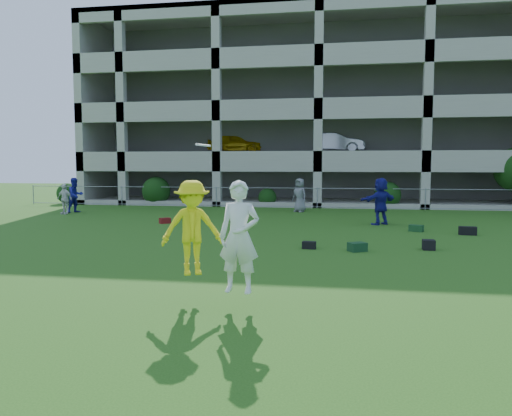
% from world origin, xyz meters
% --- Properties ---
extents(ground, '(100.00, 100.00, 0.00)m').
position_xyz_m(ground, '(0.00, 0.00, 0.00)').
color(ground, '#235114').
rests_on(ground, ground).
extents(bystander_a, '(1.01, 1.10, 1.83)m').
position_xyz_m(bystander_a, '(-12.44, 14.30, 0.91)').
color(bystander_a, navy).
rests_on(bystander_a, ground).
extents(bystander_b, '(0.96, 0.55, 1.55)m').
position_xyz_m(bystander_b, '(-12.57, 13.44, 0.77)').
color(bystander_b, silver).
rests_on(bystander_b, ground).
extents(bystander_c, '(1.04, 0.97, 1.79)m').
position_xyz_m(bystander_c, '(-0.83, 16.57, 0.90)').
color(bystander_c, slate).
rests_on(bystander_c, ground).
extents(bystander_d, '(1.78, 1.64, 1.99)m').
position_xyz_m(bystander_d, '(2.98, 11.58, 0.99)').
color(bystander_d, navy).
rests_on(bystander_d, ground).
extents(bag_black_b, '(0.42, 0.29, 0.22)m').
position_xyz_m(bag_black_b, '(0.39, 5.06, 0.11)').
color(bag_black_b, black).
rests_on(bag_black_b, ground).
extents(bag_green_c, '(0.61, 0.56, 0.26)m').
position_xyz_m(bag_green_c, '(1.81, 4.84, 0.13)').
color(bag_green_c, '#133617').
rests_on(bag_green_c, ground).
extents(crate_d, '(0.36, 0.36, 0.30)m').
position_xyz_m(crate_d, '(3.93, 5.47, 0.15)').
color(crate_d, black).
rests_on(crate_d, ground).
extents(bag_black_e, '(0.63, 0.36, 0.30)m').
position_xyz_m(bag_black_e, '(5.86, 8.97, 0.15)').
color(bag_black_e, black).
rests_on(bag_black_e, ground).
extents(bag_red_f, '(0.52, 0.51, 0.24)m').
position_xyz_m(bag_red_f, '(-6.13, 10.44, 0.12)').
color(bag_red_f, '#560F0E').
rests_on(bag_red_f, ground).
extents(bag_green_g, '(0.58, 0.49, 0.25)m').
position_xyz_m(bag_green_g, '(4.16, 9.59, 0.12)').
color(bag_green_g, '#153B1F').
rests_on(bag_green_g, ground).
extents(frisbee_contest, '(2.03, 1.25, 2.63)m').
position_xyz_m(frisbee_contest, '(-1.11, -1.11, 1.34)').
color(frisbee_contest, yellow).
rests_on(frisbee_contest, ground).
extents(parking_garage, '(30.00, 14.00, 12.00)m').
position_xyz_m(parking_garage, '(-0.01, 27.70, 6.01)').
color(parking_garage, '#9E998C').
rests_on(parking_garage, ground).
extents(fence, '(36.06, 0.06, 1.20)m').
position_xyz_m(fence, '(0.00, 19.00, 0.61)').
color(fence, gray).
rests_on(fence, ground).
extents(shrub_row, '(34.38, 2.52, 3.50)m').
position_xyz_m(shrub_row, '(4.59, 19.70, 1.51)').
color(shrub_row, '#163D11').
rests_on(shrub_row, ground).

